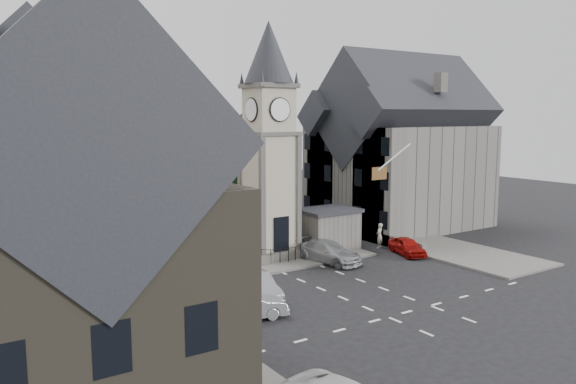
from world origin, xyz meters
TOP-DOWN VIEW (x-y plane):
  - ground at (0.00, 0.00)m, footprint 120.00×120.00m
  - pavement_west at (-12.50, 6.00)m, footprint 6.00×30.00m
  - pavement_east at (12.00, 8.00)m, footprint 6.00×26.00m
  - central_island at (1.50, 8.00)m, footprint 10.00×8.00m
  - road_markings at (0.00, -5.50)m, footprint 20.00×8.00m
  - clock_tower at (0.00, 7.99)m, footprint 4.86×4.86m
  - stone_shelter at (4.80, 7.50)m, footprint 4.30×3.30m
  - town_tree at (2.00, 13.00)m, footprint 7.20×7.20m
  - warning_sign_post at (-3.20, 5.43)m, footprint 0.70×0.19m
  - terrace_pink at (-15.50, 16.00)m, footprint 8.10×7.60m
  - terrace_cream at (-15.50, 8.00)m, footprint 8.10×7.60m
  - terrace_tudor at (-15.50, 0.00)m, footprint 8.10×7.60m
  - building_sw_stone at (-17.00, -9.00)m, footprint 8.60×7.60m
  - backdrop_west at (-12.00, 28.00)m, footprint 20.00×10.00m
  - east_building at (15.59, 11.00)m, footprint 14.40×11.40m
  - east_boundary_wall at (9.20, 10.00)m, footprint 0.40×16.00m
  - flagpole at (8.00, 4.00)m, footprint 3.68×0.10m
  - car_west_blue at (-11.25, 0.08)m, footprint 3.88×2.66m
  - car_west_silver at (-7.50, -1.83)m, footprint 4.28×2.22m
  - car_west_grey at (-9.99, 1.86)m, footprint 5.65×2.84m
  - car_island_silver at (-5.50, 0.50)m, footprint 2.18×4.54m
  - car_island_east at (2.50, 4.50)m, footprint 3.13×5.38m
  - car_east_red at (8.50, 3.00)m, footprint 2.45×3.93m
  - pedestrian at (8.36, 5.72)m, footprint 0.81×0.70m

SIDE VIEW (x-z plane):
  - ground at x=0.00m, z-range 0.00..0.00m
  - road_markings at x=0.00m, z-range 0.00..0.01m
  - pavement_west at x=-12.50m, z-range 0.00..0.14m
  - pavement_east at x=12.00m, z-range 0.00..0.14m
  - central_island at x=1.50m, z-range 0.00..0.16m
  - east_boundary_wall at x=9.20m, z-range 0.00..0.90m
  - car_west_blue at x=-11.25m, z-range 0.00..1.23m
  - car_east_red at x=8.50m, z-range 0.00..1.25m
  - car_west_silver at x=-7.50m, z-range 0.00..1.34m
  - car_island_silver at x=-5.50m, z-range 0.00..1.43m
  - car_island_east at x=2.50m, z-range 0.00..1.47m
  - car_west_grey at x=-9.99m, z-range 0.00..1.54m
  - pedestrian at x=8.36m, z-range 0.00..1.87m
  - stone_shelter at x=4.80m, z-range 0.01..3.09m
  - warning_sign_post at x=-3.20m, z-range 0.60..3.45m
  - backdrop_west at x=-12.00m, z-range 0.00..8.00m
  - building_sw_stone at x=-17.00m, z-range 0.15..10.55m
  - terrace_tudor at x=-15.50m, z-range 0.19..12.19m
  - east_building at x=15.59m, z-range -0.04..12.56m
  - terrace_pink at x=-15.50m, z-range 0.18..12.98m
  - terrace_cream at x=-15.50m, z-range 0.18..12.98m
  - town_tree at x=2.00m, z-range 1.57..12.37m
  - flagpole at x=8.00m, z-range 5.63..8.37m
  - clock_tower at x=0.00m, z-range 0.00..16.25m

